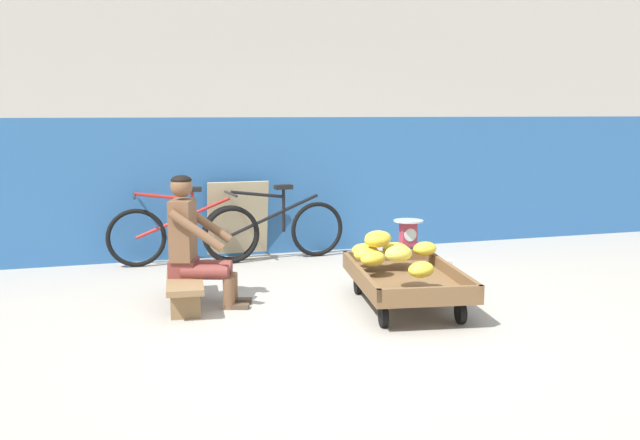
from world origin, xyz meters
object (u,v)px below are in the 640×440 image
object	(u,v)px
weighing_scale	(408,234)
shopping_bag	(441,272)
sign_board	(238,219)
bicycle_near_left	(184,233)
low_bench	(184,283)
vendor_seated	(193,241)
bicycle_far_left	(275,229)
banana_cart	(406,280)
plastic_crate	(408,263)

from	to	relation	value
weighing_scale	shopping_bag	bearing A→B (deg)	-57.63
shopping_bag	sign_board	bearing A→B (deg)	132.71
bicycle_near_left	shopping_bag	bearing A→B (deg)	-34.80
low_bench	sign_board	world-z (taller)	sign_board
vendor_seated	shopping_bag	world-z (taller)	vendor_seated
vendor_seated	sign_board	size ratio (longest dim) A/B	1.28
vendor_seated	bicycle_near_left	xyz separation A→B (m)	(0.08, 1.69, -0.21)
bicycle_near_left	vendor_seated	bearing A→B (deg)	-92.56
low_bench	shopping_bag	xyz separation A→B (m)	(2.48, 0.04, -0.08)
bicycle_near_left	bicycle_far_left	xyz separation A→B (m)	(1.02, -0.07, 0.00)
weighing_scale	bicycle_near_left	bearing A→B (deg)	148.74
low_bench	weighing_scale	xyz separation A→B (m)	(2.27, 0.38, 0.25)
banana_cart	bicycle_far_left	bearing A→B (deg)	106.20
low_bench	bicycle_far_left	size ratio (longest dim) A/B	0.68
low_bench	shopping_bag	world-z (taller)	low_bench
low_bench	bicycle_near_left	bearing A→B (deg)	84.53
vendor_seated	plastic_crate	bearing A→B (deg)	10.46
vendor_seated	banana_cart	bearing A→B (deg)	-18.68
low_bench	plastic_crate	size ratio (longest dim) A/B	3.11
low_bench	bicycle_far_left	xyz separation A→B (m)	(1.17, 1.59, 0.15)
bicycle_far_left	weighing_scale	bearing A→B (deg)	-47.90
weighing_scale	shopping_bag	world-z (taller)	weighing_scale
banana_cart	bicycle_far_left	world-z (taller)	bicycle_far_left
plastic_crate	bicycle_near_left	distance (m)	2.48
bicycle_far_left	sign_board	distance (m)	0.48
weighing_scale	low_bench	bearing A→B (deg)	-170.62
vendor_seated	bicycle_far_left	xyz separation A→B (m)	(1.09, 1.62, -0.21)
bicycle_far_left	sign_board	size ratio (longest dim) A/B	1.86
banana_cart	sign_board	xyz separation A→B (m)	(-1.02, 2.48, 0.20)
weighing_scale	sign_board	size ratio (longest dim) A/B	0.34
banana_cart	vendor_seated	world-z (taller)	vendor_seated
bicycle_near_left	bicycle_far_left	bearing A→B (deg)	-3.82
banana_cart	shopping_bag	bearing A→B (deg)	44.40
bicycle_far_left	sign_board	xyz separation A→B (m)	(-0.38, 0.28, 0.09)
plastic_crate	sign_board	bearing A→B (deg)	134.66
banana_cart	vendor_seated	xyz separation A→B (m)	(-1.73, 0.59, 0.33)
vendor_seated	weighing_scale	distance (m)	2.23
low_bench	shopping_bag	size ratio (longest dim) A/B	4.67
low_bench	banana_cart	bearing A→B (deg)	-18.67
bicycle_far_left	sign_board	world-z (taller)	sign_board
low_bench	vendor_seated	distance (m)	0.38
plastic_crate	bicycle_near_left	xyz separation A→B (m)	(-2.11, 1.28, 0.20)
sign_board	shopping_bag	world-z (taller)	sign_board
bicycle_far_left	shopping_bag	world-z (taller)	bicycle_far_left
plastic_crate	weighing_scale	size ratio (longest dim) A/B	1.20
bicycle_near_left	plastic_crate	bearing A→B (deg)	-31.23
low_bench	plastic_crate	xyz separation A→B (m)	(2.27, 0.38, -0.05)
banana_cart	sign_board	size ratio (longest dim) A/B	1.74
plastic_crate	bicycle_near_left	world-z (taller)	bicycle_near_left
bicycle_near_left	shopping_bag	distance (m)	2.84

